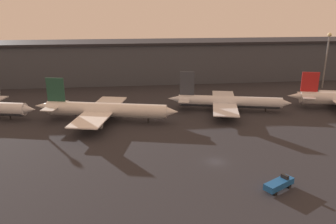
% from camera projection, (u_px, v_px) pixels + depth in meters
% --- Properties ---
extents(ground, '(600.00, 600.00, 0.00)m').
position_uv_depth(ground, '(216.00, 162.00, 80.46)').
color(ground, '#26262B').
extents(terminal_building, '(237.76, 25.51, 20.37)m').
position_uv_depth(terminal_building, '(168.00, 60.00, 169.45)').
color(terminal_building, '#3D424C').
rests_on(terminal_building, ground).
extents(airplane_1, '(48.57, 35.81, 14.27)m').
position_uv_depth(airplane_1, '(105.00, 110.00, 108.45)').
color(airplane_1, white).
rests_on(airplane_1, ground).
extents(airplane_2, '(44.41, 34.50, 14.22)m').
position_uv_depth(airplane_2, '(228.00, 102.00, 119.62)').
color(airplane_2, silver).
rests_on(airplane_2, ground).
extents(service_vehicle_0, '(7.53, 5.59, 2.86)m').
position_uv_depth(service_vehicle_0, '(279.00, 184.00, 67.73)').
color(service_vehicle_0, '#195199').
rests_on(service_vehicle_0, ground).
extents(lamp_post_1, '(1.80, 1.80, 25.54)m').
position_uv_depth(lamp_post_1, '(327.00, 53.00, 150.39)').
color(lamp_post_1, slate).
rests_on(lamp_post_1, ground).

